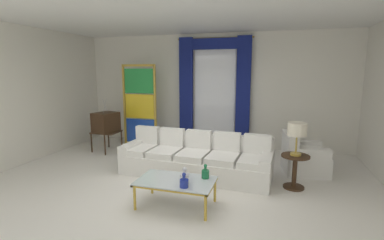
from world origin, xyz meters
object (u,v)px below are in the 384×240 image
(vintage_tv, at_px, (106,123))
(stained_glass_divider, at_px, (140,108))
(bottle_amber_squat, at_px, (184,182))
(round_side_table, at_px, (295,168))
(coffee_table, at_px, (176,182))
(couch_white_long, at_px, (196,159))
(bottle_blue_decanter, at_px, (205,173))
(table_lamp_brass, at_px, (297,131))
(bottle_crystal_tall, at_px, (185,177))
(peacock_figurine, at_px, (148,142))
(armchair_white, at_px, (302,158))

(vintage_tv, relative_size, stained_glass_divider, 0.61)
(bottle_amber_squat, distance_m, round_side_table, 2.12)
(coffee_table, distance_m, vintage_tv, 3.59)
(couch_white_long, bearing_deg, bottle_blue_decanter, -67.79)
(coffee_table, height_order, table_lamp_brass, table_lamp_brass)
(bottle_crystal_tall, distance_m, peacock_figurine, 3.32)
(vintage_tv, bearing_deg, stained_glass_divider, 45.60)
(bottle_amber_squat, distance_m, peacock_figurine, 3.48)
(couch_white_long, relative_size, bottle_blue_decanter, 13.15)
(peacock_figurine, xyz_separation_m, round_side_table, (3.48, -1.45, 0.14))
(bottle_blue_decanter, relative_size, bottle_crystal_tall, 0.95)
(coffee_table, distance_m, bottle_crystal_tall, 0.20)
(bottle_blue_decanter, bearing_deg, bottle_crystal_tall, -134.19)
(bottle_crystal_tall, xyz_separation_m, armchair_white, (1.79, 2.16, -0.20))
(couch_white_long, distance_m, bottle_crystal_tall, 1.46)
(couch_white_long, xyz_separation_m, table_lamp_brass, (1.83, -0.16, 0.72))
(couch_white_long, height_order, bottle_amber_squat, couch_white_long)
(coffee_table, relative_size, vintage_tv, 0.86)
(coffee_table, bearing_deg, peacock_figurine, 122.87)
(couch_white_long, xyz_separation_m, bottle_crystal_tall, (0.23, -1.43, 0.18))
(bottle_blue_decanter, distance_m, round_side_table, 1.69)
(peacock_figurine, bearing_deg, couch_white_long, -37.99)
(bottle_crystal_tall, distance_m, armchair_white, 2.81)
(bottle_crystal_tall, height_order, armchair_white, armchair_white)
(vintage_tv, height_order, stained_glass_divider, stained_glass_divider)
(round_side_table, bearing_deg, bottle_blue_decanter, -142.91)
(peacock_figurine, height_order, round_side_table, round_side_table)
(armchair_white, bearing_deg, bottle_blue_decanter, -128.88)
(bottle_amber_squat, relative_size, armchair_white, 0.23)
(coffee_table, bearing_deg, bottle_amber_squat, -47.18)
(stained_glass_divider, height_order, round_side_table, stained_glass_divider)
(couch_white_long, distance_m, peacock_figurine, 2.09)
(table_lamp_brass, bearing_deg, bottle_amber_squat, -137.13)
(round_side_table, bearing_deg, couch_white_long, 175.08)
(bottle_amber_squat, bearing_deg, couch_white_long, 99.82)
(coffee_table, height_order, armchair_white, armchair_white)
(bottle_amber_squat, bearing_deg, bottle_crystal_tall, 105.51)
(couch_white_long, relative_size, round_side_table, 4.98)
(coffee_table, distance_m, armchair_white, 2.87)
(peacock_figurine, bearing_deg, coffee_table, -57.13)
(armchair_white, xyz_separation_m, peacock_figurine, (-3.67, 0.56, -0.07))
(coffee_table, bearing_deg, bottle_crystal_tall, -18.82)
(coffee_table, height_order, stained_glass_divider, stained_glass_divider)
(bottle_crystal_tall, height_order, vintage_tv, vintage_tv)
(bottle_blue_decanter, height_order, vintage_tv, vintage_tv)
(stained_glass_divider, height_order, table_lamp_brass, stained_glass_divider)
(bottle_blue_decanter, height_order, stained_glass_divider, stained_glass_divider)
(bottle_crystal_tall, bearing_deg, round_side_table, 38.61)
(table_lamp_brass, bearing_deg, stained_glass_divider, 155.61)
(table_lamp_brass, bearing_deg, bottle_crystal_tall, -141.39)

